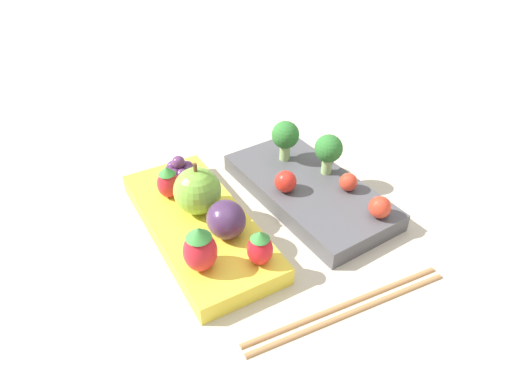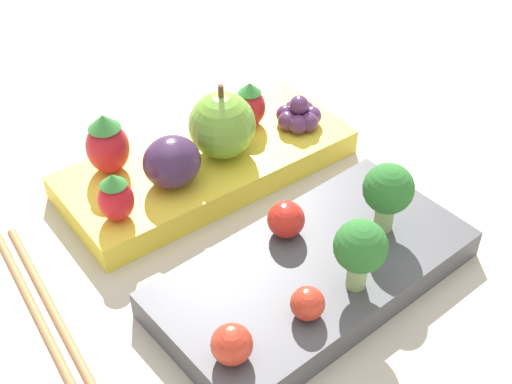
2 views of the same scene
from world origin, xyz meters
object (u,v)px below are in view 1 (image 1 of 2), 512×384
(cherry_tomato_0, at_px, (380,207))
(strawberry_0, at_px, (168,182))
(plum, at_px, (226,219))
(bento_box_fruit, at_px, (198,224))
(bento_box_savoury, at_px, (308,190))
(cherry_tomato_2, at_px, (348,182))
(broccoli_floret_1, at_px, (328,150))
(grape_cluster, at_px, (179,169))
(cherry_tomato_1, at_px, (287,183))
(strawberry_1, at_px, (200,249))
(chopsticks_pair, at_px, (348,307))
(broccoli_floret_0, at_px, (285,136))
(strawberry_2, at_px, (260,248))
(apple, at_px, (197,191))

(cherry_tomato_0, distance_m, strawberry_0, 0.23)
(plum, bearing_deg, bento_box_fruit, -155.78)
(bento_box_savoury, distance_m, cherry_tomato_2, 0.05)
(bento_box_savoury, distance_m, plum, 0.13)
(bento_box_fruit, xyz_separation_m, broccoli_floret_1, (-0.01, 0.17, 0.04))
(cherry_tomato_2, relative_size, grape_cluster, 0.57)
(cherry_tomato_1, height_order, strawberry_1, strawberry_1)
(bento_box_savoury, xyz_separation_m, grape_cluster, (-0.08, -0.13, 0.02))
(strawberry_0, xyz_separation_m, plum, (0.09, 0.03, 0.00))
(broccoli_floret_1, xyz_separation_m, chopsticks_pair, (0.17, -0.09, -0.05))
(chopsticks_pair, bearing_deg, cherry_tomato_2, 145.69)
(bento_box_savoury, distance_m, strawberry_1, 0.18)
(broccoli_floret_0, bearing_deg, plum, -51.49)
(broccoli_floret_1, xyz_separation_m, plum, (0.05, -0.15, -0.01))
(strawberry_2, relative_size, grape_cluster, 1.03)
(strawberry_1, distance_m, plum, 0.05)
(bento_box_savoury, xyz_separation_m, strawberry_1, (0.07, -0.16, 0.03))
(plum, bearing_deg, strawberry_0, -159.65)
(chopsticks_pair, bearing_deg, broccoli_floret_1, 153.28)
(bento_box_fruit, distance_m, apple, 0.04)
(bento_box_savoury, height_order, broccoli_floret_0, broccoli_floret_0)
(broccoli_floret_0, height_order, strawberry_2, broccoli_floret_0)
(cherry_tomato_2, height_order, plum, plum)
(strawberry_0, bearing_deg, apple, 28.70)
(broccoli_floret_0, relative_size, strawberry_1, 1.06)
(bento_box_savoury, distance_m, strawberry_2, 0.14)
(strawberry_1, bearing_deg, bento_box_savoury, 113.40)
(bento_box_savoury, bearing_deg, cherry_tomato_0, 22.56)
(chopsticks_pair, bearing_deg, broccoli_floret_0, 165.98)
(cherry_tomato_2, bearing_deg, strawberry_2, -67.90)
(bento_box_savoury, bearing_deg, grape_cluster, -121.94)
(grape_cluster, xyz_separation_m, chopsticks_pair, (0.24, 0.08, -0.03))
(cherry_tomato_2, bearing_deg, broccoli_floret_1, -175.80)
(apple, bearing_deg, strawberry_2, 13.72)
(broccoli_floret_1, height_order, cherry_tomato_0, broccoli_floret_1)
(broccoli_floret_1, distance_m, strawberry_2, 0.17)
(plum, bearing_deg, cherry_tomato_0, 73.57)
(chopsticks_pair, bearing_deg, bento_box_fruit, -152.25)
(strawberry_1, relative_size, chopsticks_pair, 0.23)
(plum, distance_m, chopsticks_pair, 0.14)
(cherry_tomato_0, height_order, apple, apple)
(cherry_tomato_1, relative_size, grape_cluster, 0.69)
(cherry_tomato_0, xyz_separation_m, plum, (-0.05, -0.16, 0.01))
(cherry_tomato_2, height_order, strawberry_2, strawberry_2)
(broccoli_floret_0, xyz_separation_m, plum, (0.10, -0.12, -0.01))
(cherry_tomato_1, bearing_deg, bento_box_fruit, -92.62)
(broccoli_floret_0, bearing_deg, bento_box_savoury, 0.60)
(plum, xyz_separation_m, grape_cluster, (-0.12, -0.01, -0.01))
(cherry_tomato_2, distance_m, strawberry_2, 0.15)
(bento_box_savoury, xyz_separation_m, cherry_tomato_1, (0.00, -0.03, 0.02))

